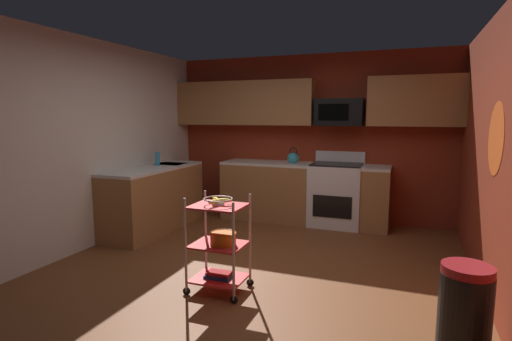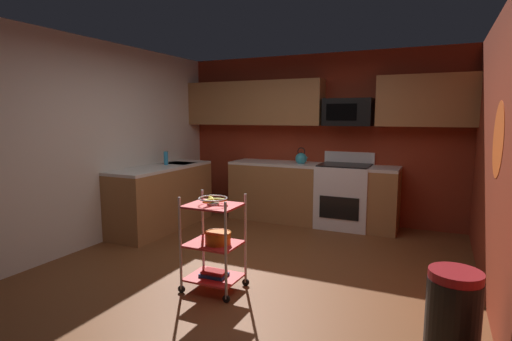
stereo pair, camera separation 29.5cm
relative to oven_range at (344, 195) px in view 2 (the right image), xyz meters
The scene contains 16 objects.
floor 2.22m from the oven_range, 103.70° to the right, with size 4.40×4.80×0.04m, color brown.
wall_back 1.02m from the oven_range, 147.56° to the left, with size 4.52×0.06×2.60m, color maroon.
wall_left 3.55m from the oven_range, 142.51° to the right, with size 0.06×4.80×2.60m, color silver.
wall_right 2.84m from the oven_range, 50.78° to the right, with size 0.06×4.80×2.60m, color maroon.
wall_flower_decal 2.76m from the oven_range, 49.26° to the right, with size 0.65×0.65×0.00m, color #E5591E.
counter_run 1.39m from the oven_range, 159.30° to the right, with size 3.49×2.37×0.92m.
oven_range is the anchor object (origin of this frame).
upper_cabinets 1.51m from the oven_range, 168.19° to the left, with size 4.40×0.33×0.70m.
microwave 1.23m from the oven_range, 90.26° to the left, with size 0.70×0.39×0.40m.
rolling_cart 2.78m from the oven_range, 103.30° to the right, with size 0.55×0.41×0.91m.
fruit_bowl 2.80m from the oven_range, 103.30° to the right, with size 0.27×0.27×0.07m.
mixing_bowl_large 2.76m from the oven_range, 102.34° to the right, with size 0.25×0.25×0.11m.
book_stack 2.79m from the oven_range, 103.30° to the right, with size 0.26×0.18×0.05m.
kettle 0.85m from the oven_range, behind, with size 0.21×0.18×0.26m.
dish_soap_bottle 2.72m from the oven_range, 157.28° to the right, with size 0.06×0.06×0.20m, color #2D8CBF.
trash_can 3.36m from the oven_range, 65.62° to the right, with size 0.34×0.42×0.66m.
Camera 2 is at (1.76, -3.71, 1.65)m, focal length 27.85 mm.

